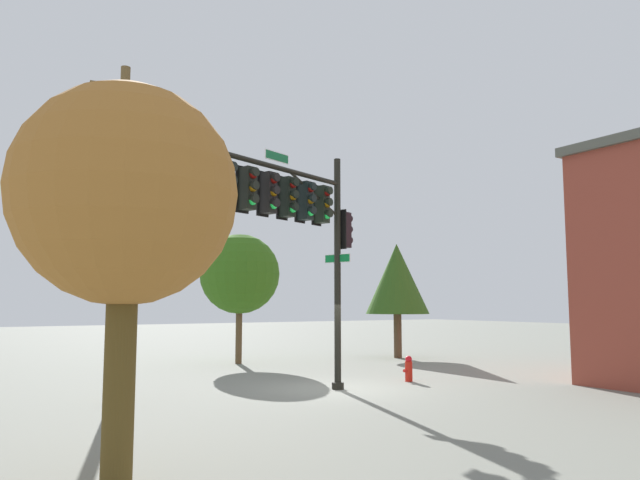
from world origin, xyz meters
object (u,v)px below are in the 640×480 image
Objects in this scene: signal_pole_assembly at (298,213)px; tree_near at (126,197)px; tree_mid at (397,279)px; tree_far at (240,274)px; utility_pole at (120,224)px; fire_hydrant at (409,369)px.

signal_pole_assembly reaches higher than tree_near.
signal_pole_assembly is at bearing -137.68° from tree_near.
tree_far reaches higher than tree_mid.
utility_pole is 10.14m from fire_hydrant.
tree_near reaches higher than tree_far.
tree_mid is (-16.27, -13.49, -0.36)m from tree_near.
tree_mid is at bearing -140.35° from tree_near.
tree_mid is at bearing -157.19° from utility_pole.
fire_hydrant is at bearing 52.45° from tree_mid.
utility_pole is (4.44, -1.73, -0.42)m from signal_pole_assembly.
tree_mid reaches higher than fire_hydrant.
utility_pole is at bearing -21.35° from signal_pole_assembly.
signal_pole_assembly is at bearing 10.84° from fire_hydrant.
signal_pole_assembly is 1.26× the size of tree_far.
signal_pole_assembly is 12.82m from tree_mid.
signal_pole_assembly is 1.22× the size of tree_near.
signal_pole_assembly is 9.70m from tree_far.
fire_hydrant is at bearing 104.76° from tree_far.
fire_hydrant is 0.15× the size of tree_far.
fire_hydrant is 0.15× the size of tree_near.
signal_pole_assembly is 1.29× the size of tree_mid.
utility_pole reaches higher than tree_mid.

